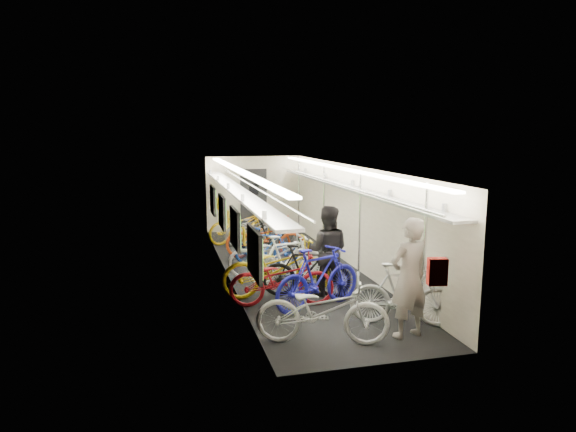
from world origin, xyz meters
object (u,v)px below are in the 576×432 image
passenger_mid (327,251)px  backpack (437,272)px  bicycle_1 (318,278)px  passenger_near (409,278)px  bicycle_0 (322,310)px

passenger_mid → backpack: bearing=121.9°
bicycle_1 → backpack: backpack is taller
bicycle_1 → passenger_near: bearing=-170.4°
passenger_mid → backpack: size_ratio=4.68×
backpack → bicycle_0: bearing=159.4°
passenger_near → backpack: size_ratio=5.02×
bicycle_1 → backpack: (0.96, -2.40, 0.71)m
passenger_near → backpack: 0.89m
backpack → bicycle_1: bearing=124.1°
bicycle_0 → passenger_near: bearing=-74.1°
bicycle_0 → backpack: 1.80m
bicycle_0 → passenger_mid: size_ratio=1.14×
passenger_near → bicycle_1: bearing=-71.6°
bicycle_1 → passenger_mid: (0.40, 0.71, 0.31)m
bicycle_1 → backpack: 2.68m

